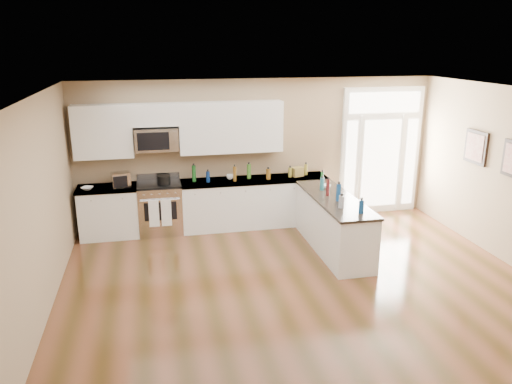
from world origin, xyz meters
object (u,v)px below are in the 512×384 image
peninsula_cabinet (333,225)px  kitchen_range (160,208)px  stockpot (164,180)px  toaster_oven (121,180)px

peninsula_cabinet → kitchen_range: (-2.88, 1.45, 0.04)m
peninsula_cabinet → stockpot: bearing=153.7°
kitchen_range → toaster_oven: 0.90m
stockpot → kitchen_range: bearing=143.5°
kitchen_range → toaster_oven: bearing=-175.8°
stockpot → toaster_oven: toaster_oven is taller
toaster_oven → kitchen_range: bearing=-7.3°
peninsula_cabinet → toaster_oven: 3.87m
stockpot → toaster_oven: bearing=178.5°
stockpot → toaster_oven: size_ratio=0.75×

